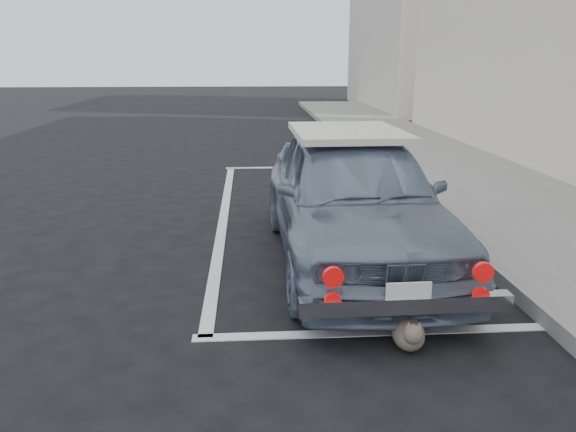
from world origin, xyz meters
name	(u,v)px	position (x,y,z in m)	size (l,w,h in m)	color
ground	(313,307)	(0.00, 0.00, 0.00)	(80.00, 80.00, 0.00)	black
sidewalk	(550,226)	(3.20, 2.00, 0.07)	(2.80, 40.00, 0.15)	slate
building_far	(412,11)	(6.35, 20.00, 4.00)	(3.50, 10.00, 8.00)	beige
pline_rear	(383,332)	(0.50, -0.50, 0.00)	(3.00, 0.12, 0.01)	silver
pline_front	(302,167)	(0.50, 6.50, 0.00)	(3.00, 0.12, 0.01)	silver
pline_side	(224,216)	(-0.90, 3.00, 0.00)	(0.12, 7.00, 0.01)	silver
retro_coupe	(353,196)	(0.55, 1.20, 0.70)	(1.72, 4.13, 1.39)	slate
cat	(409,332)	(0.63, -0.76, 0.13)	(0.27, 0.55, 0.29)	#77665A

